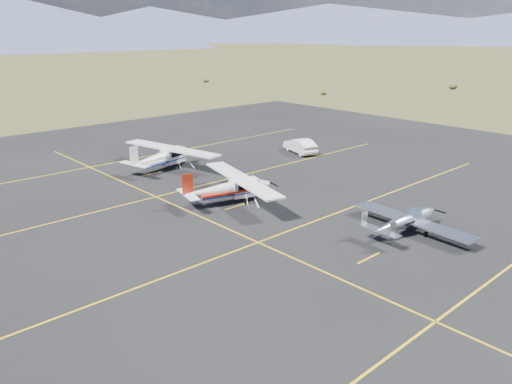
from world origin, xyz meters
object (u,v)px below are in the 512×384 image
aircraft_cessna (229,188)px  aircraft_plain (163,156)px  sedan (300,145)px  aircraft_low_wing (407,220)px

aircraft_cessna → aircraft_plain: bearing=97.7°
sedan → aircraft_low_wing: bearing=77.6°
sedan → aircraft_cessna: bearing=41.9°
aircraft_low_wing → aircraft_plain: size_ratio=0.77×
aircraft_cessna → aircraft_plain: aircraft_plain is taller
aircraft_low_wing → sedan: 20.82m
aircraft_low_wing → aircraft_cessna: (-4.32, 11.39, 0.28)m
aircraft_plain → sedan: size_ratio=2.37×
aircraft_cessna → sedan: 16.04m
aircraft_cessna → aircraft_plain: (1.34, 10.63, 0.05)m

